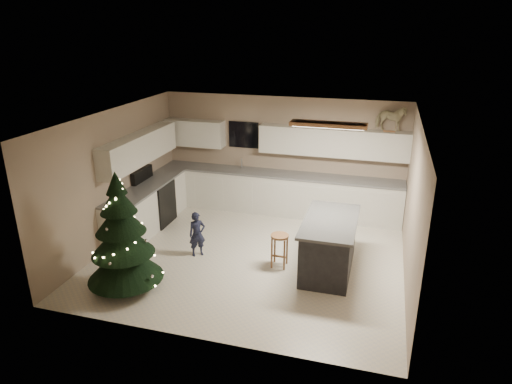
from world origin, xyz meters
TOP-DOWN VIEW (x-y plane):
  - ground_plane at (0.00, 0.00)m, footprint 5.50×5.50m
  - room_shell at (0.02, 0.00)m, footprint 5.52×5.02m
  - cabinetry at (-0.91, 1.65)m, footprint 5.50×3.20m
  - island at (1.45, -0.10)m, footprint 0.90×1.70m
  - bar_stool at (0.60, -0.22)m, footprint 0.32×0.32m
  - christmas_tree at (-1.66, -1.60)m, footprint 1.26×1.22m
  - toddler at (-0.97, -0.24)m, footprint 0.37×0.35m
  - rocking_horse at (2.29, 2.33)m, footprint 0.63×0.33m

SIDE VIEW (x-z plane):
  - ground_plane at x=0.00m, z-range 0.00..0.00m
  - toddler at x=-0.97m, z-range 0.00..0.85m
  - bar_stool at x=0.60m, z-range 0.15..0.77m
  - island at x=1.45m, z-range 0.00..0.95m
  - cabinetry at x=-0.91m, z-range -0.24..1.76m
  - christmas_tree at x=-1.66m, z-range -0.18..1.83m
  - room_shell at x=0.02m, z-range 0.44..3.05m
  - rocking_horse at x=2.29m, z-range 2.01..2.55m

